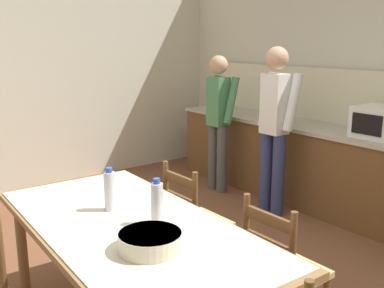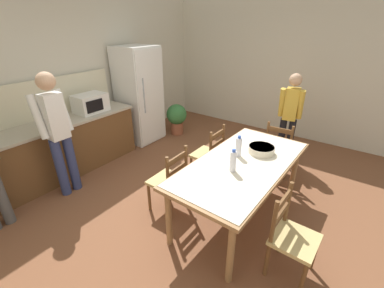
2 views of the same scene
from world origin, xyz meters
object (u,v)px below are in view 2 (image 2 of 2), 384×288
Objects in this scene: bottle_near_centre at (233,161)px; serving_bowl at (261,149)px; refrigerator at (139,95)px; microwave at (90,103)px; chair_side_far_right at (209,154)px; person_at_counter at (57,130)px; person_by_table at (290,114)px; bottle_off_centre at (239,147)px; dining_table at (242,168)px; chair_side_near_left at (291,237)px; potted_plant at (177,117)px; chair_head_end at (279,149)px; chair_side_far_left at (170,181)px.

serving_bowl is at bearing -8.57° from bottle_near_centre.
microwave is at bearing 179.01° from refrigerator.
chair_side_far_right is at bearing -74.05° from microwave.
person_at_counter is 3.60m from person_by_table.
serving_bowl is at bearing -102.70° from refrigerator.
microwave reaches higher than bottle_near_centre.
serving_bowl is (0.45, -2.86, -0.21)m from microwave.
bottle_off_centre is 0.30× the size of chair_side_far_right.
dining_table is 0.94m from chair_side_far_right.
person_by_table is at bearing -3.23° from bottle_off_centre.
bottle_near_centre is 0.18× the size of person_by_table.
person_by_table reaches higher than chair_side_near_left.
microwave reaches higher than bottle_off_centre.
person_by_table is at bearing 20.98° from chair_side_near_left.
microwave is at bearing -74.17° from chair_side_far_right.
refrigerator is 6.94× the size of bottle_off_centre.
bottle_off_centre is at bearing 59.05° from chair_side_near_left.
refrigerator is at bearing 65.72° from bottle_near_centre.
microwave is at bearing 165.46° from potted_plant.
refrigerator is 1.08× the size of person_at_counter.
person_by_table is at bearing -87.44° from chair_head_end.
chair_side_near_left is (-1.77, -0.72, 0.00)m from chair_head_end.
bottle_off_centre is 0.18× the size of person_by_table.
chair_side_far_left is 1.00× the size of chair_side_near_left.
person_by_table is at bearing -128.39° from person_at_counter.
chair_side_near_left is at bearing 108.27° from chair_head_end.
person_by_table reaches higher than microwave.
microwave is 0.29× the size of person_at_counter.
chair_side_far_right is 1.00× the size of chair_side_far_left.
dining_table is (0.10, -2.77, -0.33)m from microwave.
serving_bowl is 0.35× the size of chair_side_far_right.
chair_side_near_left is (-0.05, -1.55, 0.00)m from chair_side_far_left.
microwave is 0.55× the size of chair_head_end.
chair_side_far_left is at bearing 118.44° from dining_table.
bottle_near_centre is at bearing 45.93° from chair_side_far_right.
bottle_near_centre is 0.93m from chair_side_near_left.
person_by_table is at bearing -84.58° from potted_plant.
person_by_table is (2.27, -0.77, 0.42)m from chair_side_far_left.
bottle_off_centre reaches higher than chair_side_near_left.
chair_head_end is 1.91m from chair_side_near_left.
person_at_counter is at bearing -45.94° from chair_side_far_right.
refrigerator reaches higher than person_at_counter.
bottle_off_centre is at bearing -153.19° from person_at_counter.
serving_bowl is at bearing 41.87° from chair_side_near_left.
chair_head_end is 2.39m from potted_plant.
serving_bowl is 1.14m from chair_side_near_left.
person_at_counter is at bearing -149.43° from microwave.
bottle_off_centre is (0.10, 0.12, 0.20)m from dining_table.
person_at_counter is at bearing -165.74° from refrigerator.
chair_side_near_left is (-0.82, -0.68, -0.39)m from serving_bowl.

